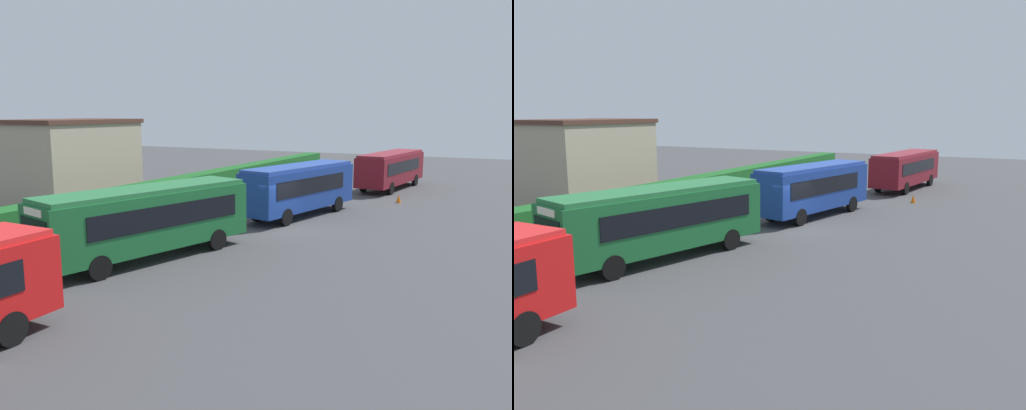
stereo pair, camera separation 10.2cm
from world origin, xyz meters
TOP-DOWN VIEW (x-y plane):
  - ground_plane at (0.00, 0.00)m, footprint 106.45×106.45m
  - bus_green at (-8.68, 2.92)m, footprint 10.44×4.99m
  - bus_blue at (3.53, 0.82)m, footprint 9.56×4.13m
  - bus_maroon at (18.15, -1.34)m, footprint 10.23×3.50m
  - person_right at (4.23, 2.90)m, footprint 0.38×0.45m
  - person_far at (4.43, 4.51)m, footprint 0.39×0.27m
  - hedge_row at (0.00, 11.32)m, footprint 65.22×1.67m
  - depot_building at (0.93, 17.25)m, footprint 8.98×5.68m
  - traffic_cone at (11.37, -3.59)m, footprint 0.36×0.36m

SIDE VIEW (x-z plane):
  - ground_plane at x=0.00m, z-range 0.00..0.00m
  - traffic_cone at x=11.37m, z-range 0.00..0.60m
  - hedge_row at x=0.00m, z-range 0.00..1.63m
  - person_far at x=4.43m, z-range 0.05..1.71m
  - person_right at x=4.23m, z-range 0.07..1.93m
  - bus_maroon at x=18.15m, z-range 0.24..3.32m
  - bus_blue at x=3.53m, z-range 0.24..3.44m
  - bus_green at x=-8.68m, z-range 0.24..3.45m
  - depot_building at x=0.93m, z-range 0.01..5.93m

